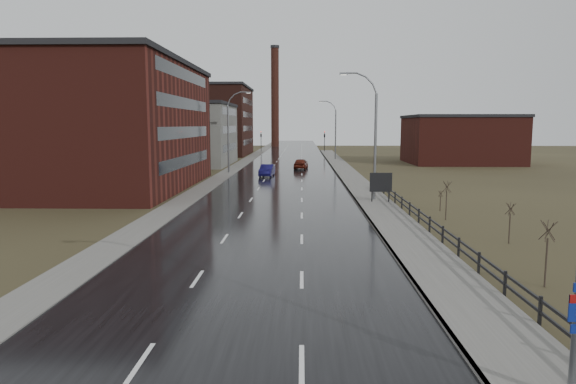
# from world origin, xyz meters

# --- Properties ---
(road) EXTENTS (14.00, 300.00, 0.06)m
(road) POSITION_xyz_m (0.00, 60.00, 0.03)
(road) COLOR black
(road) RESTS_ON ground
(sidewalk_right) EXTENTS (3.20, 180.00, 0.18)m
(sidewalk_right) POSITION_xyz_m (8.60, 35.00, 0.09)
(sidewalk_right) COLOR #595651
(sidewalk_right) RESTS_ON ground
(curb_right) EXTENTS (0.16, 180.00, 0.18)m
(curb_right) POSITION_xyz_m (7.08, 35.00, 0.09)
(curb_right) COLOR slate
(curb_right) RESTS_ON ground
(sidewalk_left) EXTENTS (2.40, 260.00, 0.12)m
(sidewalk_left) POSITION_xyz_m (-8.20, 60.00, 0.06)
(sidewalk_left) COLOR #595651
(sidewalk_left) RESTS_ON ground
(warehouse_near) EXTENTS (22.44, 28.56, 13.50)m
(warehouse_near) POSITION_xyz_m (-20.99, 45.00, 6.76)
(warehouse_near) COLOR #471914
(warehouse_near) RESTS_ON ground
(warehouse_mid) EXTENTS (16.32, 20.40, 10.50)m
(warehouse_mid) POSITION_xyz_m (-17.99, 78.00, 5.26)
(warehouse_mid) COLOR slate
(warehouse_mid) RESTS_ON ground
(warehouse_far) EXTENTS (26.52, 24.48, 15.50)m
(warehouse_far) POSITION_xyz_m (-22.99, 108.00, 7.76)
(warehouse_far) COLOR #331611
(warehouse_far) RESTS_ON ground
(building_right) EXTENTS (18.36, 16.32, 8.50)m
(building_right) POSITION_xyz_m (30.30, 82.00, 4.26)
(building_right) COLOR #471914
(building_right) RESTS_ON ground
(smokestack) EXTENTS (2.70, 2.70, 30.70)m
(smokestack) POSITION_xyz_m (-6.00, 150.00, 15.50)
(smokestack) COLOR #331611
(smokestack) RESTS_ON ground
(streetlight_main) EXTENTS (3.91, 0.29, 12.11)m
(streetlight_main) POSITION_xyz_m (8.47, 2.00, 6.06)
(streetlight_main) COLOR slate
(streetlight_main) RESTS_ON ground
(streetlight_right_mid) EXTENTS (3.36, 0.28, 11.35)m
(streetlight_right_mid) POSITION_xyz_m (8.50, 36.00, 5.84)
(streetlight_right_mid) COLOR slate
(streetlight_right_mid) RESTS_ON ground
(streetlight_left) EXTENTS (3.36, 0.28, 11.35)m
(streetlight_left) POSITION_xyz_m (-7.70, 62.00, 5.84)
(streetlight_left) COLOR slate
(streetlight_left) RESTS_ON ground
(streetlight_right_far) EXTENTS (3.36, 0.28, 11.35)m
(streetlight_right_far) POSITION_xyz_m (8.50, 90.00, 5.84)
(streetlight_right_far) COLOR slate
(streetlight_right_far) RESTS_ON ground
(guardrail) EXTENTS (0.10, 53.05, 1.10)m
(guardrail) POSITION_xyz_m (10.30, 18.31, 0.71)
(guardrail) COLOR black
(guardrail) RESTS_ON ground
(shrub_c) EXTENTS (0.67, 0.70, 2.84)m
(shrub_c) POSITION_xyz_m (12.53, 11.41, 1.51)
(shrub_c) COLOR #382D23
(shrub_c) RESTS_ON ground
(shrub_d) EXTENTS (0.56, 0.59, 2.37)m
(shrub_d) POSITION_xyz_m (14.22, 19.46, 1.26)
(shrub_d) COLOR #382D23
(shrub_d) RESTS_ON ground
(shrub_e) EXTENTS (0.66, 0.70, 2.81)m
(shrub_e) POSITION_xyz_m (12.64, 26.77, 1.49)
(shrub_e) COLOR #382D23
(shrub_e) RESTS_ON ground
(shrub_f) EXTENTS (0.39, 0.41, 1.62)m
(shrub_f) POSITION_xyz_m (13.28, 30.70, 0.86)
(shrub_f) COLOR #382D23
(shrub_f) RESTS_ON ground
(billboard) EXTENTS (1.92, 0.17, 2.70)m
(billboard) POSITION_xyz_m (9.10, 34.30, 1.79)
(billboard) COLOR black
(billboard) RESTS_ON ground
(traffic_light_left) EXTENTS (0.58, 2.73, 5.30)m
(traffic_light_left) POSITION_xyz_m (-8.00, 120.00, 4.60)
(traffic_light_left) COLOR black
(traffic_light_left) RESTS_ON ground
(traffic_light_right) EXTENTS (0.58, 2.73, 5.30)m
(traffic_light_right) POSITION_xyz_m (8.00, 120.00, 4.60)
(traffic_light_right) COLOR black
(traffic_light_right) RESTS_ON ground
(car_near) EXTENTS (1.96, 4.79, 1.54)m
(car_near) POSITION_xyz_m (-2.30, 57.49, 0.77)
(car_near) COLOR #110E48
(car_near) RESTS_ON ground
(car_far) EXTENTS (2.42, 4.97, 1.63)m
(car_far) POSITION_xyz_m (2.16, 68.94, 0.82)
(car_far) COLOR #51170D
(car_far) RESTS_ON ground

